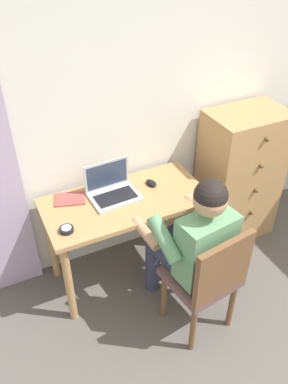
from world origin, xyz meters
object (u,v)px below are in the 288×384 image
Objects in this scene: laptop at (112,189)px; computer_mouse at (151,183)px; person_seated at (192,240)px; chair at (208,278)px; notebook_pad at (70,199)px; desk at (126,213)px; dresser at (239,176)px; desk_clock at (67,230)px.

laptop reaches higher than computer_mouse.
person_seated reaches higher than laptop.
notebook_pad is at bearing 125.76° from chair.
desk is at bearing -8.65° from notebook_pad.
dresser is at bearing -0.31° from laptop.
desk is 11.62× the size of computer_mouse.
dresser is 3.28× the size of laptop.
chair is at bearing -36.85° from desk_clock.
person_seated is 0.68m from laptop.
desk is 0.29m from computer_mouse.
computer_mouse is (-0.02, 0.77, 0.25)m from chair.
desk is 0.95× the size of person_seated.
person_seated is at bearing -32.13° from notebook_pad.
computer_mouse reaches higher than desk.
computer_mouse is (0.25, 0.08, 0.14)m from desk.
dresser is at bearing -12.72° from computer_mouse.
person_seated is 0.60m from computer_mouse.
person_seated reaches higher than dresser.
laptop is 1.68× the size of notebook_pad.
person_seated is 0.90m from notebook_pad.
chair is 2.55× the size of laptop.
laptop is (-0.33, 0.78, 0.29)m from chair.
desk_clock is 0.43× the size of notebook_pad.
desk is at bearing 17.21° from desk_clock.
laptop is at bearing 1.74° from notebook_pad.
desk_clock is (-0.47, -0.14, 0.14)m from desk.
chair is at bearing -37.73° from notebook_pad.
person_seated reaches higher than computer_mouse.
laptop is (-0.06, 0.09, 0.17)m from desk.
computer_mouse is at bearing -1.62° from laptop.
notebook_pad is (-1.42, 0.08, 0.17)m from dresser.
desk is 12.91× the size of desk_clock.
person_seated reaches higher than notebook_pad.
desk_clock is at bearing -171.62° from dresser.
dresser reaches higher than desk_clock.
chair is 0.95m from desk_clock.
computer_mouse is at bearing -179.82° from dresser.
laptop is at bearing 29.78° from desk_clock.
notebook_pad is (-0.62, 0.86, 0.24)m from chair.
chair reaches higher than desk.
desk_clock reaches higher than notebook_pad.
computer_mouse is 0.60m from notebook_pad.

